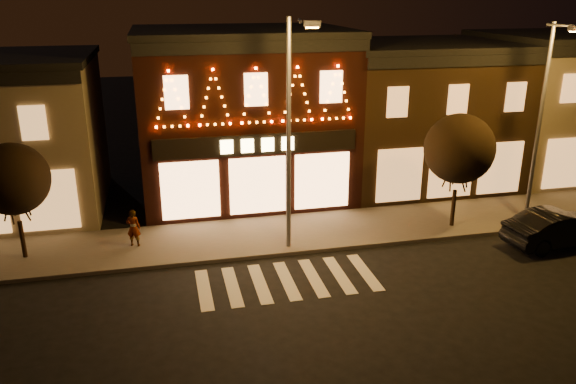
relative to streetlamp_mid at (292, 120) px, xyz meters
name	(u,v)px	position (x,y,z in m)	size (l,w,h in m)	color
ground	(316,343)	(-0.72, -6.34, -5.41)	(120.00, 120.00, 0.00)	black
sidewalk_far	(311,231)	(1.28, 1.66, -5.33)	(44.00, 4.00, 0.15)	#47423D
building_pulp	(243,114)	(-0.72, 7.64, -1.24)	(10.20, 8.34, 8.30)	black
building_right_a	(418,113)	(8.78, 7.65, -1.64)	(9.20, 8.28, 7.50)	#382513
building_right_b	(564,103)	(17.78, 7.65, -1.49)	(9.20, 8.28, 7.80)	#7C6D58
streetlamp_mid	(292,120)	(0.00, 0.00, 0.00)	(0.79, 2.05, 8.96)	#59595E
streetlamp_right	(544,110)	(10.98, 0.34, -0.18)	(0.69, 1.99, 8.65)	#59595E
tree_left	(12,179)	(-10.32, 1.59, -2.07)	(2.72, 2.72, 4.55)	black
tree_right	(459,149)	(7.49, 0.81, -1.76)	(2.98, 2.98, 4.99)	black
dark_sedan	(558,228)	(10.86, -1.79, -4.65)	(1.60, 4.59, 1.51)	black
pedestrian	(134,228)	(-6.16, 1.69, -4.48)	(0.57, 0.37, 1.56)	gray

